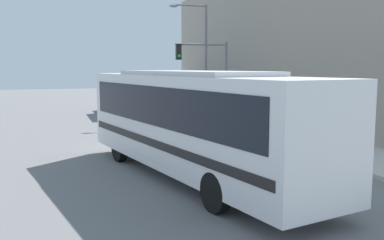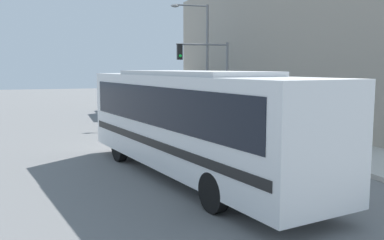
{
  "view_description": "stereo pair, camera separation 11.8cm",
  "coord_description": "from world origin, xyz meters",
  "px_view_note": "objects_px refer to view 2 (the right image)",
  "views": [
    {
      "loc": [
        -5.0,
        -11.8,
        3.46
      ],
      "look_at": [
        0.16,
        3.62,
        1.45
      ],
      "focal_mm": 40.0,
      "sensor_mm": 36.0,
      "label": 1
    },
    {
      "loc": [
        -4.89,
        -11.84,
        3.46
      ],
      "look_at": [
        0.16,
        3.62,
        1.45
      ],
      "focal_mm": 40.0,
      "sensor_mm": 36.0,
      "label": 2
    }
  ],
  "objects_px": {
    "parking_meter": "(239,111)",
    "traffic_light_pole": "(209,67)",
    "city_bus": "(191,117)",
    "pedestrian_mid_block": "(226,103)",
    "street_lamp": "(203,50)",
    "pedestrian_near_corner": "(268,111)",
    "delivery_truck": "(136,91)",
    "fire_hydrant": "(292,134)"
  },
  "relations": [
    {
      "from": "fire_hydrant",
      "to": "pedestrian_mid_block",
      "type": "relative_size",
      "value": 0.41
    },
    {
      "from": "pedestrian_near_corner",
      "to": "pedestrian_mid_block",
      "type": "distance_m",
      "value": 6.11
    },
    {
      "from": "parking_meter",
      "to": "fire_hydrant",
      "type": "bearing_deg",
      "value": -90.0
    },
    {
      "from": "fire_hydrant",
      "to": "pedestrian_near_corner",
      "type": "distance_m",
      "value": 4.87
    },
    {
      "from": "city_bus",
      "to": "pedestrian_mid_block",
      "type": "xyz_separation_m",
      "value": [
        7.3,
        14.68,
        -0.88
      ]
    },
    {
      "from": "parking_meter",
      "to": "street_lamp",
      "type": "xyz_separation_m",
      "value": [
        -0.09,
        5.9,
        3.64
      ]
    },
    {
      "from": "delivery_truck",
      "to": "traffic_light_pole",
      "type": "relative_size",
      "value": 1.42
    },
    {
      "from": "pedestrian_near_corner",
      "to": "parking_meter",
      "type": "bearing_deg",
      "value": 142.05
    },
    {
      "from": "traffic_light_pole",
      "to": "pedestrian_mid_block",
      "type": "distance_m",
      "value": 4.53
    },
    {
      "from": "traffic_light_pole",
      "to": "pedestrian_mid_block",
      "type": "xyz_separation_m",
      "value": [
        2.4,
        2.97,
        -2.42
      ]
    },
    {
      "from": "traffic_light_pole",
      "to": "pedestrian_near_corner",
      "type": "height_order",
      "value": "traffic_light_pole"
    },
    {
      "from": "delivery_truck",
      "to": "fire_hydrant",
      "type": "relative_size",
      "value": 9.53
    },
    {
      "from": "traffic_light_pole",
      "to": "pedestrian_mid_block",
      "type": "relative_size",
      "value": 2.74
    },
    {
      "from": "traffic_light_pole",
      "to": "street_lamp",
      "type": "height_order",
      "value": "street_lamp"
    },
    {
      "from": "fire_hydrant",
      "to": "parking_meter",
      "type": "relative_size",
      "value": 0.6
    },
    {
      "from": "parking_meter",
      "to": "delivery_truck",
      "type": "bearing_deg",
      "value": 110.57
    },
    {
      "from": "street_lamp",
      "to": "pedestrian_mid_block",
      "type": "xyz_separation_m",
      "value": [
        1.46,
        -0.81,
        -3.57
      ]
    },
    {
      "from": "street_lamp",
      "to": "pedestrian_near_corner",
      "type": "relative_size",
      "value": 4.28
    },
    {
      "from": "fire_hydrant",
      "to": "parking_meter",
      "type": "distance_m",
      "value": 5.69
    },
    {
      "from": "parking_meter",
      "to": "pedestrian_mid_block",
      "type": "height_order",
      "value": "pedestrian_mid_block"
    },
    {
      "from": "delivery_truck",
      "to": "pedestrian_near_corner",
      "type": "relative_size",
      "value": 3.88
    },
    {
      "from": "city_bus",
      "to": "parking_meter",
      "type": "xyz_separation_m",
      "value": [
        5.94,
        9.59,
        -0.96
      ]
    },
    {
      "from": "parking_meter",
      "to": "pedestrian_near_corner",
      "type": "relative_size",
      "value": 0.68
    },
    {
      "from": "parking_meter",
      "to": "pedestrian_mid_block",
      "type": "relative_size",
      "value": 0.69
    },
    {
      "from": "city_bus",
      "to": "parking_meter",
      "type": "bearing_deg",
      "value": 46.73
    },
    {
      "from": "fire_hydrant",
      "to": "traffic_light_pole",
      "type": "xyz_separation_m",
      "value": [
        -1.03,
        7.79,
        2.96
      ]
    },
    {
      "from": "fire_hydrant",
      "to": "street_lamp",
      "type": "height_order",
      "value": "street_lamp"
    },
    {
      "from": "fire_hydrant",
      "to": "parking_meter",
      "type": "xyz_separation_m",
      "value": [
        0.0,
        5.67,
        0.46
      ]
    },
    {
      "from": "delivery_truck",
      "to": "pedestrian_near_corner",
      "type": "xyz_separation_m",
      "value": [
        5.23,
        -11.48,
        -0.57
      ]
    },
    {
      "from": "city_bus",
      "to": "delivery_truck",
      "type": "xyz_separation_m",
      "value": [
        2.01,
        20.05,
        -0.3
      ]
    },
    {
      "from": "delivery_truck",
      "to": "fire_hydrant",
      "type": "distance_m",
      "value": 16.64
    },
    {
      "from": "parking_meter",
      "to": "traffic_light_pole",
      "type": "bearing_deg",
      "value": 116.05
    },
    {
      "from": "delivery_truck",
      "to": "pedestrian_mid_block",
      "type": "xyz_separation_m",
      "value": [
        5.29,
        -5.37,
        -0.58
      ]
    },
    {
      "from": "pedestrian_mid_block",
      "to": "parking_meter",
      "type": "bearing_deg",
      "value": -105.01
    },
    {
      "from": "delivery_truck",
      "to": "parking_meter",
      "type": "bearing_deg",
      "value": -69.43
    },
    {
      "from": "delivery_truck",
      "to": "parking_meter",
      "type": "distance_m",
      "value": 11.19
    },
    {
      "from": "city_bus",
      "to": "traffic_light_pole",
      "type": "relative_size",
      "value": 2.38
    },
    {
      "from": "fire_hydrant",
      "to": "parking_meter",
      "type": "height_order",
      "value": "parking_meter"
    },
    {
      "from": "street_lamp",
      "to": "pedestrian_mid_block",
      "type": "distance_m",
      "value": 3.94
    },
    {
      "from": "traffic_light_pole",
      "to": "street_lamp",
      "type": "relative_size",
      "value": 0.64
    },
    {
      "from": "parking_meter",
      "to": "street_lamp",
      "type": "height_order",
      "value": "street_lamp"
    },
    {
      "from": "fire_hydrant",
      "to": "pedestrian_mid_block",
      "type": "height_order",
      "value": "pedestrian_mid_block"
    }
  ]
}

